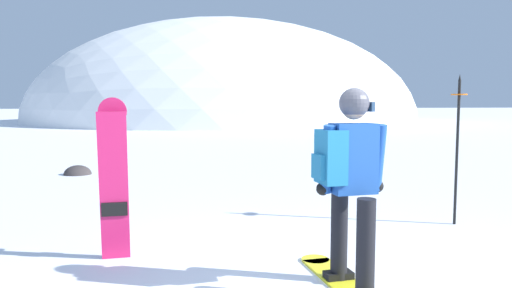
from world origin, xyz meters
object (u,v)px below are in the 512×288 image
rock_dark (78,175)px  spare_snowboard (114,179)px  piste_marker_near (457,140)px  snowboarder_main (349,184)px

rock_dark → spare_snowboard: bearing=-78.8°
piste_marker_near → spare_snowboard: bearing=-173.7°
snowboarder_main → spare_snowboard: bearing=147.3°
spare_snowboard → rock_dark: spare_snowboard is taller
spare_snowboard → rock_dark: (-1.22, 6.13, -0.84)m
rock_dark → piste_marker_near: bearing=-46.0°
snowboarder_main → spare_snowboard: 2.33m
snowboarder_main → rock_dark: (-3.18, 7.39, -0.92)m
rock_dark → snowboarder_main: bearing=-66.7°
snowboarder_main → rock_dark: size_ratio=3.07×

